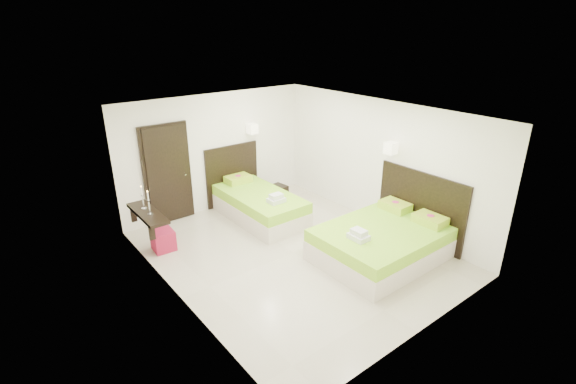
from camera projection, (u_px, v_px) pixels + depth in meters
floor at (294, 253)px, 7.77m from camera, size 5.50×5.50×0.00m
bed_single at (257, 203)px, 9.09m from camera, size 1.35×2.25×1.85m
bed_double at (384, 240)px, 7.54m from camera, size 2.25×1.91×1.85m
nightstand at (277, 194)px, 9.96m from camera, size 0.46×0.42×0.38m
ottoman at (163, 240)px, 7.81m from camera, size 0.41×0.41×0.38m
door at (168, 175)px, 8.65m from camera, size 1.02×0.15×2.14m
console_shelf at (147, 214)px, 7.44m from camera, size 0.35×1.20×0.78m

